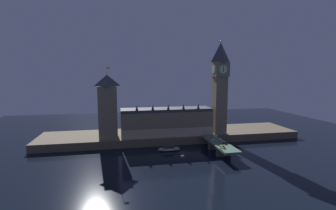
# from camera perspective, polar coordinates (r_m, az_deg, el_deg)

# --- Properties ---
(ground_plane) EXTENTS (400.00, 400.00, 0.00)m
(ground_plane) POSITION_cam_1_polar(r_m,az_deg,el_deg) (180.42, 3.42, -11.03)
(ground_plane) COLOR black
(embankment) EXTENTS (220.00, 42.00, 6.21)m
(embankment) POSITION_cam_1_polar(r_m,az_deg,el_deg) (216.01, 0.79, -7.09)
(embankment) COLOR brown
(embankment) RESTS_ON ground_plane
(parliament_hall) EXTENTS (74.84, 19.71, 26.62)m
(parliament_hall) POSITION_cam_1_polar(r_m,az_deg,el_deg) (203.28, -0.37, -3.90)
(parliament_hall) COLOR #7F7056
(parliament_hall) RESTS_ON embankment
(clock_tower) EXTENTS (12.48, 12.59, 78.01)m
(clock_tower) POSITION_cam_1_polar(r_m,az_deg,el_deg) (209.51, 12.06, 4.62)
(clock_tower) COLOR #7F7056
(clock_tower) RESTS_ON embankment
(victoria_tower) EXTENTS (14.39, 14.39, 56.00)m
(victoria_tower) POSITION_cam_1_polar(r_m,az_deg,el_deg) (196.13, -13.92, -0.35)
(victoria_tower) COLOR #7F7056
(victoria_tower) RESTS_ON embankment
(bridge) EXTENTS (11.69, 46.00, 7.26)m
(bridge) POSITION_cam_1_polar(r_m,az_deg,el_deg) (182.51, 11.91, -9.20)
(bridge) COLOR #476656
(bridge) RESTS_ON ground_plane
(car_northbound_lead) EXTENTS (1.97, 4.25, 1.42)m
(car_northbound_lead) POSITION_cam_1_polar(r_m,az_deg,el_deg) (188.50, 10.18, -7.82)
(car_northbound_lead) COLOR silver
(car_northbound_lead) RESTS_ON bridge
(car_northbound_trail) EXTENTS (1.89, 3.97, 1.52)m
(car_northbound_trail) POSITION_cam_1_polar(r_m,az_deg,el_deg) (169.70, 12.82, -9.57)
(car_northbound_trail) COLOR yellow
(car_northbound_trail) RESTS_ON bridge
(car_southbound_lead) EXTENTS (1.88, 4.27, 1.59)m
(car_southbound_lead) POSITION_cam_1_polar(r_m,az_deg,el_deg) (179.46, 13.18, -8.64)
(car_southbound_lead) COLOR black
(car_southbound_lead) RESTS_ON bridge
(car_southbound_trail) EXTENTS (2.04, 3.95, 1.51)m
(car_southbound_trail) POSITION_cam_1_polar(r_m,az_deg,el_deg) (184.94, 12.38, -8.16)
(car_southbound_trail) COLOR silver
(car_southbound_trail) RESTS_ON bridge
(pedestrian_near_rail) EXTENTS (0.38, 0.38, 1.86)m
(pedestrian_near_rail) POSITION_cam_1_polar(r_m,az_deg,el_deg) (165.61, 12.48, -9.88)
(pedestrian_near_rail) COLOR black
(pedestrian_near_rail) RESTS_ON bridge
(street_lamp_near) EXTENTS (1.34, 0.60, 7.11)m
(street_lamp_near) POSITION_cam_1_polar(r_m,az_deg,el_deg) (165.67, 12.20, -8.62)
(street_lamp_near) COLOR #2D3333
(street_lamp_near) RESTS_ON bridge
(street_lamp_mid) EXTENTS (1.34, 0.60, 7.34)m
(street_lamp_mid) POSITION_cam_1_polar(r_m,az_deg,el_deg) (183.02, 13.57, -7.10)
(street_lamp_mid) COLOR #2D3333
(street_lamp_mid) RESTS_ON bridge
(street_lamp_far) EXTENTS (1.34, 0.60, 6.53)m
(street_lamp_far) POSITION_cam_1_polar(r_m,az_deg,el_deg) (192.21, 8.70, -6.44)
(street_lamp_far) COLOR #2D3333
(street_lamp_far) RESTS_ON bridge
(boat_upstream) EXTENTS (16.72, 4.85, 4.33)m
(boat_upstream) POSITION_cam_1_polar(r_m,az_deg,el_deg) (183.00, 0.22, -10.23)
(boat_upstream) COLOR #B2A893
(boat_upstream) RESTS_ON ground_plane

